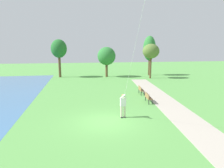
{
  "coord_description": "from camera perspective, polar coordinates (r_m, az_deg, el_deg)",
  "views": [
    {
      "loc": [
        -1.91,
        -12.69,
        4.9
      ],
      "look_at": [
        0.68,
        1.32,
        2.38
      ],
      "focal_mm": 31.68,
      "sensor_mm": 36.0,
      "label": 1
    }
  ],
  "objects": [
    {
      "name": "walkway_path",
      "position": [
        17.39,
        17.23,
        -6.76
      ],
      "size": [
        6.65,
        32.03,
        0.02
      ],
      "primitive_type": "cube",
      "rotation": [
        0.0,
        0.0,
        -0.13
      ],
      "color": "#ADA393",
      "rests_on": "ground"
    },
    {
      "name": "tree_treeline_right",
      "position": [
        35.92,
        -15.08,
        9.69
      ],
      "size": [
        2.72,
        2.69,
        6.59
      ],
      "color": "brown",
      "rests_on": "ground"
    },
    {
      "name": "tree_horizon_far",
      "position": [
        34.03,
        11.19,
        9.18
      ],
      "size": [
        2.84,
        2.29,
        5.78
      ],
      "color": "brown",
      "rests_on": "ground"
    },
    {
      "name": "tree_behind_path",
      "position": [
        35.24,
        -1.58,
        8.01
      ],
      "size": [
        3.2,
        3.02,
        5.29
      ],
      "color": "brown",
      "rests_on": "ground"
    },
    {
      "name": "park_bench_near_walkway",
      "position": [
        18.64,
        10.37,
        -3.74
      ],
      "size": [
        0.64,
        1.55,
        0.88
      ],
      "color": "olive",
      "rests_on": "ground"
    },
    {
      "name": "tree_treeline_center",
      "position": [
        38.05,
        10.74,
        10.07
      ],
      "size": [
        2.3,
        2.48,
        7.34
      ],
      "color": "brown",
      "rests_on": "ground"
    },
    {
      "name": "person_kite_flyer",
      "position": [
        14.24,
        3.24,
        -5.67
      ],
      "size": [
        0.52,
        0.62,
        1.83
      ],
      "color": "#232328",
      "rests_on": "ground"
    },
    {
      "name": "park_bench_far_walkway",
      "position": [
        21.98,
        8.32,
        -1.59
      ],
      "size": [
        0.64,
        1.55,
        0.88
      ],
      "color": "olive",
      "rests_on": "ground"
    },
    {
      "name": "ground_plane",
      "position": [
        13.74,
        -1.84,
        -10.86
      ],
      "size": [
        120.0,
        120.0,
        0.0
      ],
      "primitive_type": "plane",
      "color": "#569947"
    }
  ]
}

